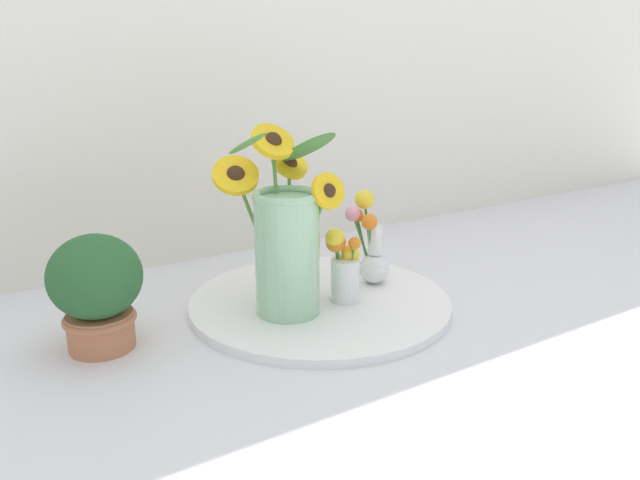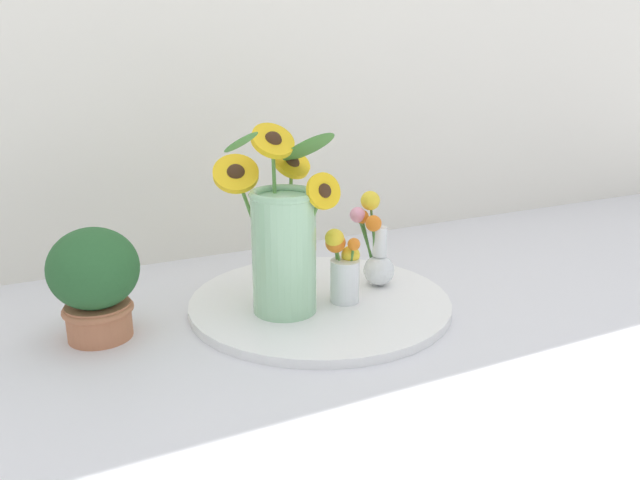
{
  "view_description": "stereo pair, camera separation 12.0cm",
  "coord_description": "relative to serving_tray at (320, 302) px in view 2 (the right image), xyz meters",
  "views": [
    {
      "loc": [
        -0.65,
        -0.88,
        0.49
      ],
      "look_at": [
        -0.04,
        0.09,
        0.14
      ],
      "focal_mm": 35.0,
      "sensor_mm": 36.0,
      "label": 1
    },
    {
      "loc": [
        -0.54,
        -0.94,
        0.49
      ],
      "look_at": [
        -0.04,
        0.09,
        0.14
      ],
      "focal_mm": 35.0,
      "sensor_mm": 36.0,
      "label": 2
    }
  ],
  "objects": [
    {
      "name": "ground_plane",
      "position": [
        0.04,
        -0.09,
        -0.01
      ],
      "size": [
        6.0,
        6.0,
        0.0
      ],
      "primitive_type": "plane",
      "color": "silver"
    },
    {
      "name": "serving_tray",
      "position": [
        0.0,
        0.0,
        0.0
      ],
      "size": [
        0.52,
        0.52,
        0.02
      ],
      "color": "white",
      "rests_on": "ground_plane"
    },
    {
      "name": "mason_jar_sunflowers",
      "position": [
        -0.08,
        -0.02,
        0.15
      ],
      "size": [
        0.23,
        0.19,
        0.35
      ],
      "color": "#99CC9E",
      "rests_on": "serving_tray"
    },
    {
      "name": "vase_small_center",
      "position": [
        0.04,
        -0.03,
        0.08
      ],
      "size": [
        0.07,
        0.06,
        0.15
      ],
      "color": "white",
      "rests_on": "serving_tray"
    },
    {
      "name": "vase_bulb_right",
      "position": [
        0.14,
        0.02,
        0.09
      ],
      "size": [
        0.08,
        0.09,
        0.2
      ],
      "color": "white",
      "rests_on": "serving_tray"
    },
    {
      "name": "potted_plant",
      "position": [
        -0.41,
        0.05,
        0.1
      ],
      "size": [
        0.16,
        0.16,
        0.2
      ],
      "color": "#B7704C",
      "rests_on": "ground_plane"
    }
  ]
}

